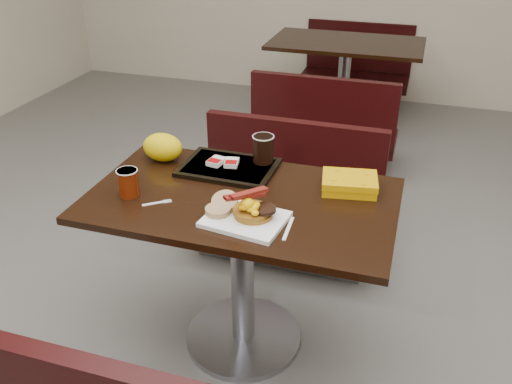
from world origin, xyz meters
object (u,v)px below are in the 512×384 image
(table_near, at_px, (243,273))
(bench_far_s, at_px, (327,119))
(hashbrown_sleeve_right, at_px, (232,163))
(bench_near_n, at_px, (284,198))
(bench_far_n, at_px, (355,66))
(pancake_stack, at_px, (254,212))
(tray, at_px, (229,168))
(knife, at_px, (288,228))
(platter, at_px, (245,219))
(hashbrown_sleeve_left, at_px, (216,161))
(table_far, at_px, (343,87))
(coffee_cup_far, at_px, (263,149))
(clamshell, at_px, (349,183))
(fork, at_px, (153,204))
(paper_bag, at_px, (163,147))
(coffee_cup_near, at_px, (128,183))

(table_near, distance_m, bench_far_s, 1.90)
(bench_far_s, relative_size, hashbrown_sleeve_right, 13.11)
(bench_near_n, relative_size, hashbrown_sleeve_right, 13.11)
(bench_far_n, bearing_deg, pancake_stack, -88.42)
(tray, bearing_deg, bench_far_s, 86.77)
(bench_far_n, relative_size, knife, 6.53)
(tray, bearing_deg, platter, -60.78)
(table_near, xyz_separation_m, hashbrown_sleeve_left, (-0.19, 0.21, 0.40))
(table_far, xyz_separation_m, knife, (0.23, -2.77, 0.38))
(bench_far_n, distance_m, tray, 3.12)
(knife, bearing_deg, coffee_cup_far, -155.69)
(knife, height_order, clamshell, clamshell)
(knife, height_order, hashbrown_sleeve_right, hashbrown_sleeve_right)
(pancake_stack, xyz_separation_m, hashbrown_sleeve_right, (-0.21, 0.36, -0.00))
(bench_far_n, relative_size, pancake_stack, 7.06)
(pancake_stack, height_order, clamshell, clamshell)
(bench_near_n, xyz_separation_m, bench_far_n, (0.00, 2.60, 0.00))
(clamshell, bearing_deg, bench_near_n, 117.79)
(hashbrown_sleeve_left, distance_m, hashbrown_sleeve_right, 0.07)
(table_far, xyz_separation_m, bench_far_n, (0.00, 0.70, -0.02))
(bench_near_n, height_order, bench_far_s, same)
(fork, height_order, hashbrown_sleeve_right, hashbrown_sleeve_right)
(bench_far_s, bearing_deg, hashbrown_sleeve_right, -94.04)
(platter, distance_m, tray, 0.42)
(fork, height_order, clamshell, clamshell)
(hashbrown_sleeve_right, bearing_deg, pancake_stack, -69.37)
(bench_far_n, bearing_deg, paper_bag, -98.04)
(platter, bearing_deg, hashbrown_sleeve_right, 123.71)
(pancake_stack, distance_m, knife, 0.14)
(table_near, height_order, coffee_cup_near, coffee_cup_near)
(coffee_cup_near, distance_m, paper_bag, 0.33)
(table_far, xyz_separation_m, tray, (-0.13, -2.39, 0.38))
(coffee_cup_far, bearing_deg, table_far, 90.04)
(table_near, xyz_separation_m, pancake_stack, (0.09, -0.14, 0.41))
(bench_near_n, height_order, bench_far_n, same)
(hashbrown_sleeve_left, bearing_deg, coffee_cup_far, 33.09)
(knife, bearing_deg, fork, -93.92)
(pancake_stack, height_order, coffee_cup_far, coffee_cup_far)
(coffee_cup_far, bearing_deg, coffee_cup_near, -136.38)
(knife, distance_m, tray, 0.52)
(table_near, distance_m, platter, 0.42)
(coffee_cup_near, bearing_deg, hashbrown_sleeve_right, 47.71)
(bench_near_n, relative_size, table_far, 0.83)
(platter, relative_size, coffee_cup_far, 2.36)
(table_near, xyz_separation_m, clamshell, (0.39, 0.18, 0.40))
(table_far, relative_size, paper_bag, 6.72)
(bench_far_n, bearing_deg, clamshell, -82.83)
(bench_near_n, relative_size, paper_bag, 5.60)
(pancake_stack, height_order, hashbrown_sleeve_right, pancake_stack)
(hashbrown_sleeve_left, distance_m, coffee_cup_far, 0.21)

